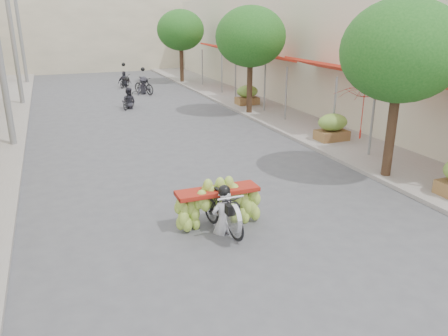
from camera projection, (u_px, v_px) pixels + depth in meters
ground at (300, 287)px, 8.02m from camera, size 120.00×120.00×0.00m
sidewalk_right at (268, 107)px, 23.61m from camera, size 4.00×60.00×0.12m
shophouse_row_right at (361, 50)px, 23.50m from camera, size 9.77×40.00×6.00m
far_building at (88, 31)px, 40.25m from camera, size 20.00×6.00×7.00m
utility_pole_far at (12, 30)px, 23.27m from camera, size 0.60×0.24×8.00m
utility_pole_back at (19, 27)px, 31.18m from camera, size 0.60×0.24×8.00m
street_tree_near at (401, 51)px, 12.17m from camera, size 3.40×3.40×5.25m
street_tree_mid at (250, 37)px, 20.95m from camera, size 3.40×3.40×5.25m
street_tree_far at (181, 30)px, 31.50m from camera, size 3.40×3.40×5.25m
produce_crate_mid at (332, 125)px, 16.97m from camera, size 1.20×0.88×1.16m
produce_crate_far at (247, 93)px, 23.99m from camera, size 1.20×0.88×1.16m
banana_motorbike at (221, 203)px, 9.99m from camera, size 2.20×1.87×1.95m
market_umbrella at (366, 85)px, 14.61m from camera, size 2.53×2.53×1.89m
pedestrian at (246, 88)px, 24.17m from camera, size 0.86×0.53×1.71m
bg_motorbike_a at (128, 95)px, 23.42m from camera, size 1.26×1.64×1.95m
bg_motorbike_b at (143, 81)px, 27.71m from camera, size 1.34×1.91×1.95m
bg_motorbike_c at (124, 76)px, 30.47m from camera, size 1.26×1.62×1.95m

